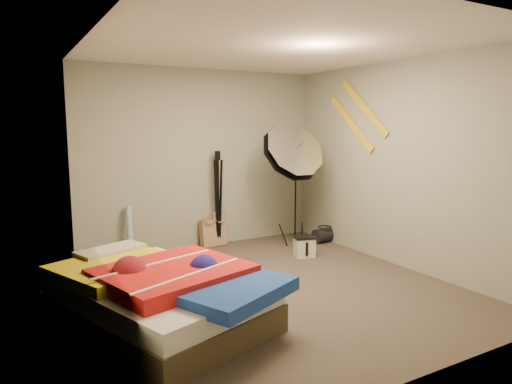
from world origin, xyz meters
TOP-DOWN VIEW (x-y plane):
  - floor at (0.00, 0.00)m, footprint 4.00×4.00m
  - ceiling at (0.00, 0.00)m, footprint 4.00×4.00m
  - wall_back at (0.00, 2.00)m, footprint 3.50×0.00m
  - wall_front at (0.00, -2.00)m, footprint 3.50×0.00m
  - wall_left at (-1.75, 0.00)m, footprint 0.00×4.00m
  - wall_right at (1.75, 0.00)m, footprint 0.00×4.00m
  - tote_bag at (0.12, 1.90)m, footprint 0.40×0.21m
  - wrapping_roll at (-1.08, 1.85)m, footprint 0.10×0.21m
  - camera_case at (0.94, 0.80)m, footprint 0.29×0.24m
  - duffel_bag at (1.65, 1.28)m, footprint 0.36×0.23m
  - wall_stripe_upper at (1.73, 0.60)m, footprint 0.02×0.91m
  - wall_stripe_lower at (1.73, 0.85)m, footprint 0.02×0.91m
  - bed at (-1.35, -0.29)m, footprint 1.86×2.19m
  - photo_umbrella at (0.99, 1.21)m, footprint 1.08×0.82m
  - camera_tripod at (0.19, 1.86)m, footprint 0.09×0.09m

SIDE VIEW (x-z plane):
  - floor at x=0.00m, z-range 0.00..0.00m
  - duffel_bag at x=1.65m, z-range 0.00..0.21m
  - camera_case at x=0.94m, z-range 0.00..0.25m
  - tote_bag at x=0.12m, z-range -0.01..0.39m
  - bed at x=-1.35m, z-range 0.00..0.54m
  - wrapping_roll at x=-1.08m, z-range 0.00..0.69m
  - camera_tripod at x=0.19m, z-range 0.10..1.47m
  - wall_back at x=0.00m, z-range -0.50..3.00m
  - wall_front at x=0.00m, z-range -0.50..3.00m
  - wall_left at x=-1.75m, z-range -0.75..3.25m
  - wall_right at x=1.75m, z-range -0.75..3.25m
  - photo_umbrella at x=0.99m, z-range 0.41..2.27m
  - wall_stripe_lower at x=1.73m, z-range 1.36..2.14m
  - wall_stripe_upper at x=1.73m, z-range 1.56..2.34m
  - ceiling at x=0.00m, z-range 2.50..2.50m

